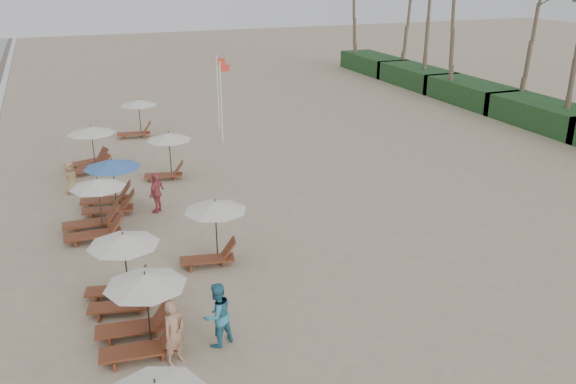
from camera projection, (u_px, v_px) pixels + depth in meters
name	position (u px, v px, depth m)	size (l,w,h in m)	color
ground	(333.00, 302.00, 18.99)	(160.00, 160.00, 0.00)	tan
shrub_hedge	(545.00, 115.00, 38.85)	(3.20, 53.00, 1.60)	#193D1C
lounger_station_1	(138.00, 313.00, 16.43)	(2.68, 2.25, 2.20)	brown
lounger_station_2	(119.00, 270.00, 18.44)	(2.52, 2.20, 2.36)	brown
lounger_station_3	(93.00, 211.00, 23.32)	(2.64, 2.11, 2.28)	brown
lounger_station_4	(108.00, 186.00, 25.64)	(2.79, 2.40, 2.24)	brown
lounger_station_5	(88.00, 149.00, 30.61)	(2.76, 2.44, 2.27)	brown
inland_station_0	(212.00, 225.00, 21.05)	(2.67, 2.24, 2.22)	brown
inland_station_1	(167.00, 150.00, 29.43)	(2.62, 2.24, 2.22)	brown
inland_station_2	(136.00, 114.00, 36.53)	(2.71, 2.24, 2.22)	brown
beachgoer_near	(174.00, 333.00, 15.80)	(0.67, 0.44, 1.84)	#AE7B5E
beachgoer_mid_a	(217.00, 315.00, 16.57)	(0.92, 0.71, 1.88)	teal
beachgoer_far_a	(157.00, 193.00, 25.54)	(1.02, 0.43, 1.74)	#B54853
beachgoer_far_b	(70.00, 178.00, 27.63)	(0.73, 0.48, 1.50)	tan
flag_pole_near	(222.00, 99.00, 34.76)	(0.60, 0.08, 4.78)	silver
flag_pole_far	(218.00, 89.00, 37.61)	(0.60, 0.08, 4.68)	silver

